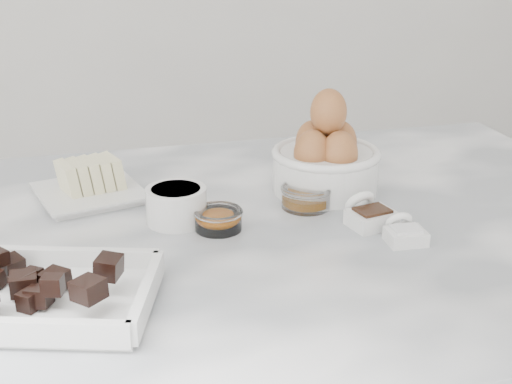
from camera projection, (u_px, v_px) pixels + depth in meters
marble_slab at (248, 240)px, 1.00m from camera, size 1.20×0.80×0.04m
chocolate_dish at (50, 289)px, 0.79m from camera, size 0.27×0.23×0.06m
butter_plate at (87, 184)px, 1.09m from camera, size 0.18×0.18×0.06m
sugar_ramekin at (176, 204)px, 1.01m from camera, size 0.09×0.09×0.05m
egg_bowl at (326, 158)px, 1.11m from camera, size 0.17×0.17×0.16m
honey_bowl at (306, 196)px, 1.06m from camera, size 0.08×0.08×0.03m
zest_bowl at (218, 218)px, 0.99m from camera, size 0.07×0.07×0.03m
vanilla_spoon at (369, 214)px, 1.00m from camera, size 0.07×0.09×0.05m
salt_spoon at (404, 232)px, 0.95m from camera, size 0.05×0.06×0.04m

